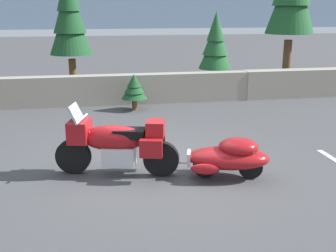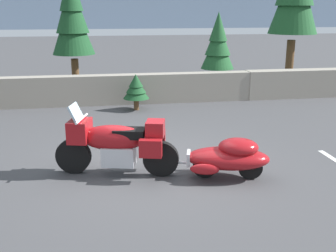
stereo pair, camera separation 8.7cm
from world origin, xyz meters
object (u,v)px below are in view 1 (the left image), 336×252
Objects in this scene: car_shaped_trailer at (229,156)px; pine_tree_far_right at (216,44)px; pine_tree_secondary at (69,15)px; touring_motorcycle at (116,143)px.

pine_tree_far_right is at bearing 75.65° from car_shaped_trailer.
pine_tree_far_right reaches higher than car_shaped_trailer.
pine_tree_secondary is 1.52× the size of pine_tree_far_right.
touring_motorcycle is 7.91m from pine_tree_far_right.
pine_tree_secondary reaches higher than touring_motorcycle.
touring_motorcycle is at bearing 165.43° from car_shaped_trailer.
pine_tree_far_right is (4.95, -0.92, -0.95)m from pine_tree_secondary.
touring_motorcycle is 1.02× the size of car_shaped_trailer.
car_shaped_trailer is at bearing -14.57° from touring_motorcycle.
touring_motorcycle is at bearing -119.62° from pine_tree_far_right.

